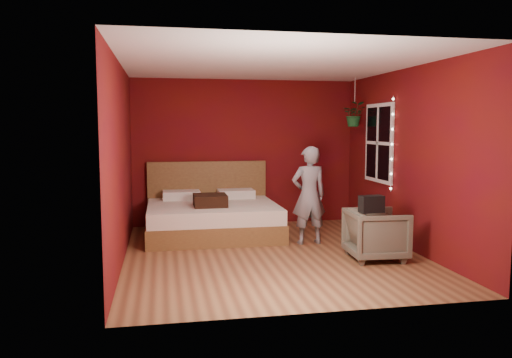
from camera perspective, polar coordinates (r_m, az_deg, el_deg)
name	(u,v)px	position (r m, az deg, el deg)	size (l,w,h in m)	color
floor	(272,254)	(7.03, 1.79, -8.52)	(4.50, 4.50, 0.00)	#8D5E38
room_walls	(272,133)	(6.81, 1.84, 5.29)	(4.04, 4.54, 2.62)	#5E1309
window	(379,143)	(8.30, 13.84, 4.01)	(0.05, 0.97, 1.27)	white
fairy_lights	(392,144)	(7.81, 15.28, 3.86)	(0.04, 0.04, 1.45)	silver
bed	(212,216)	(8.22, -5.06, -4.28)	(2.09, 1.78, 1.15)	brown
person	(309,195)	(7.53, 6.06, -1.86)	(0.54, 0.35, 1.47)	slate
armchair	(376,234)	(6.86, 13.57, -6.17)	(0.72, 0.74, 0.67)	#575545
handbag	(371,204)	(6.53, 13.06, -2.80)	(0.30, 0.15, 0.22)	black
throw_pillow	(210,200)	(7.85, -5.26, -2.44)	(0.51, 0.51, 0.18)	black
hanging_plant	(354,114)	(8.78, 11.19, 7.26)	(0.48, 0.46, 0.84)	silver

